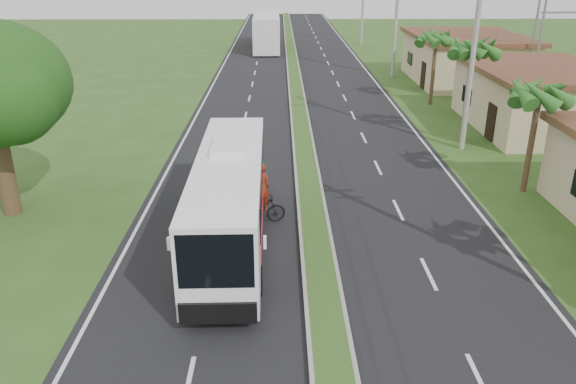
{
  "coord_description": "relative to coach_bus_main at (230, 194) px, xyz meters",
  "views": [
    {
      "loc": [
        -1.28,
        -10.63,
        9.38
      ],
      "look_at": [
        -1.0,
        7.67,
        1.8
      ],
      "focal_mm": 35.0,
      "sensor_mm": 36.0,
      "label": 1
    }
  ],
  "objects": [
    {
      "name": "ground",
      "position": [
        3.02,
        -7.32,
        -1.89
      ],
      "size": [
        180.0,
        180.0,
        0.0
      ],
      "primitive_type": "plane",
      "color": "#2E4F1D",
      "rests_on": "ground"
    },
    {
      "name": "road_asphalt",
      "position": [
        3.02,
        12.68,
        -1.88
      ],
      "size": [
        14.0,
        160.0,
        0.02
      ],
      "primitive_type": "cube",
      "color": "black",
      "rests_on": "ground"
    },
    {
      "name": "median_strip",
      "position": [
        3.02,
        12.68,
        -1.79
      ],
      "size": [
        1.2,
        160.0,
        0.18
      ],
      "color": "gray",
      "rests_on": "ground"
    },
    {
      "name": "lane_edge_left",
      "position": [
        -3.68,
        12.68,
        -1.89
      ],
      "size": [
        0.12,
        160.0,
        0.01
      ],
      "primitive_type": "cube",
      "color": "silver",
      "rests_on": "ground"
    },
    {
      "name": "lane_edge_right",
      "position": [
        9.72,
        12.68,
        -1.89
      ],
      "size": [
        0.12,
        160.0,
        0.01
      ],
      "primitive_type": "cube",
      "color": "silver",
      "rests_on": "ground"
    },
    {
      "name": "shop_mid",
      "position": [
        17.02,
        14.68,
        -0.03
      ],
      "size": [
        7.6,
        10.6,
        3.67
      ],
      "color": "#C1B782",
      "rests_on": "ground"
    },
    {
      "name": "shop_far",
      "position": [
        17.02,
        28.68,
        0.04
      ],
      "size": [
        8.6,
        11.6,
        3.82
      ],
      "color": "#C1B782",
      "rests_on": "ground"
    },
    {
      "name": "palm_verge_b",
      "position": [
        12.42,
        4.68,
        2.47
      ],
      "size": [
        2.4,
        2.4,
        5.05
      ],
      "color": "#473321",
      "rests_on": "ground"
    },
    {
      "name": "palm_verge_c",
      "position": [
        11.82,
        11.68,
        3.23
      ],
      "size": [
        2.4,
        2.4,
        5.85
      ],
      "color": "#473321",
      "rests_on": "ground"
    },
    {
      "name": "palm_verge_d",
      "position": [
        12.32,
        20.68,
        2.66
      ],
      "size": [
        2.4,
        2.4,
        5.25
      ],
      "color": "#473321",
      "rests_on": "ground"
    },
    {
      "name": "utility_pole_b",
      "position": [
        11.49,
        10.68,
        4.37
      ],
      "size": [
        3.2,
        0.28,
        12.0
      ],
      "color": "gray",
      "rests_on": "ground"
    },
    {
      "name": "utility_pole_c",
      "position": [
        11.52,
        30.68,
        3.78
      ],
      "size": [
        1.6,
        0.28,
        11.0
      ],
      "color": "gray",
      "rests_on": "ground"
    },
    {
      "name": "coach_bus_main",
      "position": [
        0.0,
        0.0,
        0.0
      ],
      "size": [
        2.4,
        10.67,
        3.44
      ],
      "rotation": [
        0.0,
        0.0,
        0.01
      ],
      "color": "white",
      "rests_on": "ground"
    },
    {
      "name": "coach_bus_far",
      "position": [
        0.31,
        47.75,
        0.25
      ],
      "size": [
        3.01,
        12.97,
        3.77
      ],
      "rotation": [
        0.0,
        0.0,
        0.01
      ],
      "color": "white",
      "rests_on": "ground"
    },
    {
      "name": "motorcyclist",
      "position": [
        1.02,
        1.56,
        -1.0
      ],
      "size": [
        1.93,
        0.91,
        2.44
      ],
      "rotation": [
        0.0,
        0.0,
        0.21
      ],
      "color": "black",
      "rests_on": "ground"
    }
  ]
}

